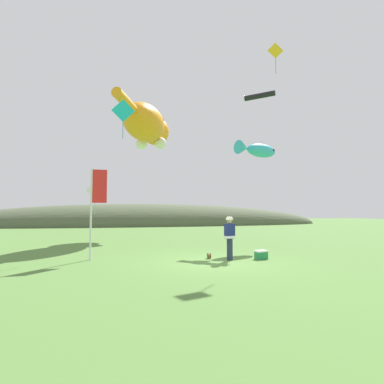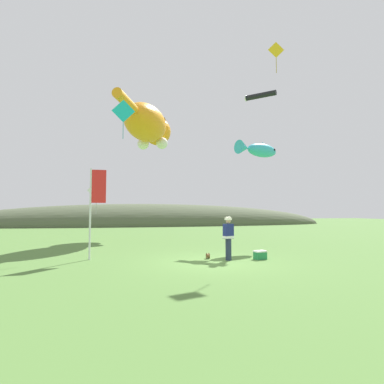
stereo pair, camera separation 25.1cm
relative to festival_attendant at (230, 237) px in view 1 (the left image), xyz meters
The scene contains 12 objects.
ground_plane 1.18m from the festival_attendant, 160.24° to the right, with size 120.00×120.00×0.00m, color #517A38.
distant_hill_ridge 31.19m from the festival_attendant, 91.20° to the left, with size 53.95×10.75×6.02m.
festival_attendant is the anchor object (origin of this frame).
kite_spool 1.25m from the festival_attendant, 139.35° to the left, with size 0.12×0.24×0.24m.
picnic_cooler 1.58m from the festival_attendant, ahead, with size 0.55×0.43×0.36m.
festival_banner_pole 5.79m from the festival_attendant, 164.82° to the left, with size 0.66×0.08×3.80m.
kite_giant_cat 13.56m from the festival_attendant, 102.21° to the left, with size 4.65×9.51×3.03m.
kite_fish_windsock 7.25m from the festival_attendant, 51.43° to the left, with size 3.07×1.81×0.92m.
kite_tube_streamer 12.17m from the festival_attendant, 54.37° to the left, with size 1.83×1.75×0.44m.
kite_diamond_gold 11.66m from the festival_attendant, 39.12° to the left, with size 0.93×0.21×1.84m.
kite_diamond_white 10.28m from the festival_attendant, 125.77° to the left, with size 1.08×0.49×2.08m.
kite_diamond_teal 8.91m from the festival_attendant, 133.46° to the left, with size 1.24×0.11×2.14m.
Camera 1 is at (-3.84, -11.37, 2.01)m, focal length 28.00 mm.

